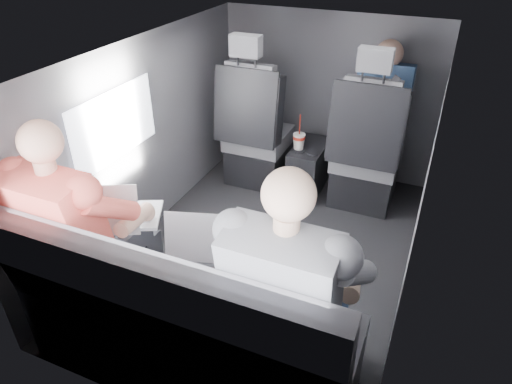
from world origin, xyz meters
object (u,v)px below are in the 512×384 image
at_px(passenger_rear_left, 83,231).
at_px(passenger_rear_right, 292,292).
at_px(soda_cup, 299,141).
at_px(laptop_silver, 213,240).
at_px(front_seat_left, 256,139).
at_px(laptop_black, 295,265).
at_px(rear_bench, 185,330).
at_px(passenger_front_right, 382,104).
at_px(center_console, 308,168).
at_px(laptop_white, 117,214).
at_px(front_seat_right, 365,158).

height_order(passenger_rear_left, passenger_rear_right, passenger_rear_right).
bearing_deg(soda_cup, laptop_silver, -87.24).
distance_m(front_seat_left, passenger_rear_left, 1.83).
xyz_separation_m(passenger_rear_left, passenger_rear_right, (1.09, -0.00, 0.00)).
distance_m(laptop_silver, laptop_black, 0.43).
bearing_deg(soda_cup, passenger_rear_left, -107.27).
distance_m(rear_bench, passenger_front_right, 2.26).
height_order(laptop_black, passenger_rear_left, passenger_rear_left).
bearing_deg(rear_bench, passenger_rear_right, 10.96).
distance_m(center_console, rear_bench, 1.94).
bearing_deg(passenger_front_right, laptop_white, -118.83).
relative_size(laptop_black, passenger_rear_right, 0.29).
xyz_separation_m(laptop_white, laptop_silver, (0.56, 0.01, -0.00)).
bearing_deg(front_seat_left, soda_cup, -8.46).
relative_size(laptop_silver, laptop_black, 1.12).
height_order(center_console, laptop_black, laptop_black).
relative_size(rear_bench, laptop_silver, 3.90).
bearing_deg(rear_bench, laptop_white, 152.14).
distance_m(laptop_silver, passenger_rear_right, 0.52).
bearing_deg(soda_cup, laptop_white, -107.46).
relative_size(center_console, passenger_front_right, 0.61).
bearing_deg(soda_cup, front_seat_left, 171.54).
xyz_separation_m(passenger_rear_right, passenger_front_right, (-0.01, 2.07, 0.10)).
bearing_deg(front_seat_left, center_console, 5.07).
height_order(front_seat_left, laptop_silver, front_seat_left).
bearing_deg(rear_bench, front_seat_right, 76.69).
relative_size(front_seat_right, rear_bench, 0.79).
xyz_separation_m(laptop_silver, passenger_rear_right, (0.48, -0.20, 0.02)).
bearing_deg(laptop_white, front_seat_right, 58.12).
relative_size(laptop_black, passenger_front_right, 0.46).
xyz_separation_m(front_seat_left, center_console, (0.45, 0.04, -0.20)).
height_order(rear_bench, passenger_rear_right, passenger_rear_right).
distance_m(laptop_black, passenger_rear_left, 1.06).
xyz_separation_m(front_seat_left, passenger_rear_left, (-0.16, -1.81, 0.25)).
height_order(front_seat_left, soda_cup, front_seat_left).
xyz_separation_m(front_seat_left, passenger_rear_right, (0.94, -1.81, 0.25)).
distance_m(laptop_white, passenger_front_right, 2.14).
bearing_deg(front_seat_left, passenger_rear_right, -62.60).
relative_size(laptop_silver, passenger_front_right, 0.52).
xyz_separation_m(front_seat_right, soda_cup, (-0.51, -0.06, 0.07)).
distance_m(center_console, passenger_front_right, 0.76).
xyz_separation_m(front_seat_right, passenger_rear_left, (-1.06, -1.81, 0.25)).
bearing_deg(front_seat_right, front_seat_left, 180.00).
bearing_deg(laptop_black, passenger_rear_left, -170.18).
relative_size(front_seat_left, laptop_silver, 3.08).
distance_m(soda_cup, passenger_front_right, 0.68).
height_order(passenger_rear_right, passenger_front_right, passenger_rear_right).
bearing_deg(passenger_rear_left, center_console, 71.81).
relative_size(front_seat_left, center_console, 2.64).
xyz_separation_m(laptop_white, laptop_black, (0.99, -0.02, -0.00)).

